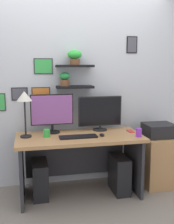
% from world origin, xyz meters
% --- Properties ---
extents(ground_plane, '(8.00, 8.00, 0.00)m').
position_xyz_m(ground_plane, '(0.00, 0.00, 0.00)').
color(ground_plane, gray).
extents(back_wall_assembly, '(4.40, 0.24, 2.70)m').
position_xyz_m(back_wall_assembly, '(-0.00, 0.44, 1.35)').
color(back_wall_assembly, silver).
rests_on(back_wall_assembly, ground).
extents(desk, '(1.50, 0.68, 0.75)m').
position_xyz_m(desk, '(0.00, 0.05, 0.54)').
color(desk, tan).
rests_on(desk, ground).
extents(monitor_left, '(0.52, 0.18, 0.48)m').
position_xyz_m(monitor_left, '(-0.31, 0.22, 1.01)').
color(monitor_left, black).
rests_on(monitor_left, desk).
extents(monitor_right, '(0.56, 0.18, 0.44)m').
position_xyz_m(monitor_right, '(0.31, 0.22, 0.98)').
color(monitor_right, black).
rests_on(monitor_right, desk).
extents(keyboard, '(0.44, 0.14, 0.02)m').
position_xyz_m(keyboard, '(-0.03, -0.08, 0.76)').
color(keyboard, black).
rests_on(keyboard, desk).
extents(computer_mouse, '(0.06, 0.09, 0.03)m').
position_xyz_m(computer_mouse, '(0.26, -0.07, 0.77)').
color(computer_mouse, black).
rests_on(computer_mouse, desk).
extents(desk_lamp, '(0.18, 0.18, 0.54)m').
position_xyz_m(desk_lamp, '(-0.63, 0.06, 1.18)').
color(desk_lamp, black).
rests_on(desk_lamp, desk).
extents(cell_phone, '(0.08, 0.14, 0.01)m').
position_xyz_m(cell_phone, '(0.67, 0.06, 0.76)').
color(cell_phone, red).
rests_on(cell_phone, desk).
extents(coffee_mug, '(0.08, 0.08, 0.09)m').
position_xyz_m(coffee_mug, '(-0.39, 0.02, 0.80)').
color(coffee_mug, green).
rests_on(coffee_mug, desk).
extents(pen_cup, '(0.07, 0.07, 0.10)m').
position_xyz_m(pen_cup, '(0.67, -0.19, 0.80)').
color(pen_cup, purple).
rests_on(pen_cup, desk).
extents(drawer_cabinet, '(0.44, 0.50, 0.65)m').
position_xyz_m(drawer_cabinet, '(1.08, 0.09, 0.33)').
color(drawer_cabinet, tan).
rests_on(drawer_cabinet, ground).
extents(printer, '(0.38, 0.34, 0.17)m').
position_xyz_m(printer, '(1.08, 0.09, 0.74)').
color(printer, black).
rests_on(printer, drawer_cabinet).
extents(computer_tower_left, '(0.18, 0.40, 0.43)m').
position_xyz_m(computer_tower_left, '(-0.48, 0.06, 0.22)').
color(computer_tower_left, black).
rests_on(computer_tower_left, ground).
extents(computer_tower_right, '(0.18, 0.40, 0.46)m').
position_xyz_m(computer_tower_right, '(0.50, -0.02, 0.23)').
color(computer_tower_right, black).
rests_on(computer_tower_right, ground).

